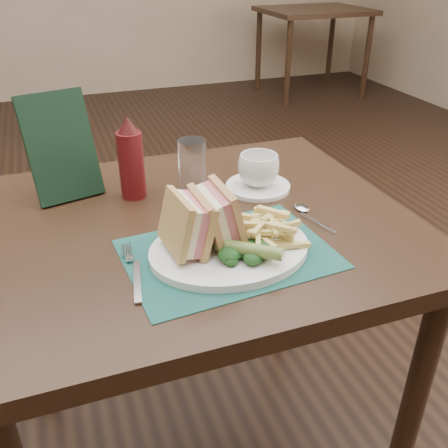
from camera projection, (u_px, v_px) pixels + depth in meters
name	position (u px, v px, depth m)	size (l,w,h in m)	color
floor	(159.00, 337.00, 1.81)	(7.00, 7.00, 0.00)	black
wall_back	(72.00, 96.00, 4.68)	(6.00, 6.00, 0.00)	tan
table_main	(197.00, 353.00, 1.22)	(0.90, 0.75, 0.75)	black
table_bg_right	(311.00, 52.00, 4.58)	(0.90, 0.75, 0.75)	black
placemat	(228.00, 254.00, 0.92)	(0.37, 0.27, 0.00)	#164841
plate	(230.00, 249.00, 0.92)	(0.30, 0.24, 0.01)	white
sandwich_half_a	(176.00, 226.00, 0.87)	(0.06, 0.11, 0.10)	tan
sandwich_half_b	(207.00, 217.00, 0.89)	(0.06, 0.11, 0.10)	tan
kale_garnish	(246.00, 252.00, 0.87)	(0.11, 0.08, 0.03)	#133615
pickle_spear	(249.00, 249.00, 0.86)	(0.02, 0.02, 0.12)	#536D29
fries_pile	(267.00, 223.00, 0.93)	(0.18, 0.20, 0.06)	#D5BE6A
fork	(134.00, 269.00, 0.86)	(0.03, 0.17, 0.01)	silver
spoon	(312.00, 216.00, 1.04)	(0.03, 0.15, 0.01)	silver
saucer	(258.00, 187.00, 1.16)	(0.15, 0.15, 0.01)	white
coffee_cup	(258.00, 170.00, 1.14)	(0.09, 0.09, 0.07)	white
drinking_glass	(192.00, 168.00, 1.11)	(0.06, 0.06, 0.13)	white
ketchup_bottle	(131.00, 158.00, 1.09)	(0.06, 0.06, 0.19)	#4E0D10
check_presenter	(61.00, 147.00, 1.08)	(0.14, 0.02, 0.24)	black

